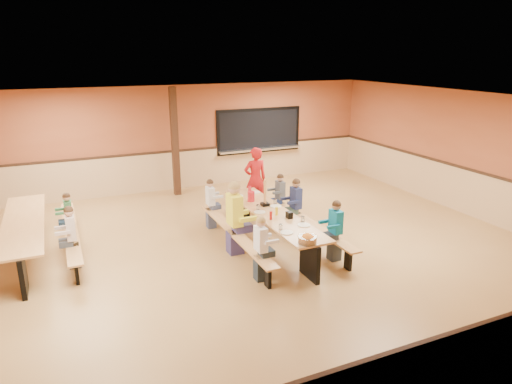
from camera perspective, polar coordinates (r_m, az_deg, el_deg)
name	(u,v)px	position (r m, az deg, el deg)	size (l,w,h in m)	color
ground	(243,252)	(9.31, -1.67, -7.57)	(12.00, 12.00, 0.00)	olive
room_envelope	(242,221)	(9.04, -1.71, -3.59)	(12.04, 10.04, 3.02)	#974C2B
kitchen_pass_through	(259,132)	(14.24, 0.40, 7.45)	(2.78, 0.28, 1.38)	black
structural_post	(175,142)	(12.82, -10.10, 6.14)	(0.18, 0.18, 3.00)	black
cafeteria_table_main	(272,222)	(9.42, 2.01, -3.79)	(1.91, 3.70, 0.74)	tan
cafeteria_table_second	(25,232)	(10.00, -26.93, -4.47)	(1.91, 3.70, 0.74)	tan
seated_child_white_left	(261,249)	(8.03, 0.59, -7.16)	(0.35, 0.29, 1.18)	white
seated_adult_yellow	(235,219)	(9.03, -2.68, -3.33)	(0.49, 0.40, 1.47)	yellow
seated_child_grey_left	(211,204)	(10.44, -5.70, -1.51)	(0.33, 0.27, 1.13)	silver
seated_child_teal_right	(335,231)	(8.91, 9.87, -4.82)	(0.36, 0.30, 1.19)	#0E759F
seated_child_navy_right	(296,206)	(10.17, 4.98, -1.75)	(0.37, 0.30, 1.22)	navy
seated_child_char_right	(280,198)	(10.82, 3.02, -0.74)	(0.34, 0.27, 1.14)	#484C51
seated_child_green_sec	(69,219)	(10.23, -22.31, -3.19)	(0.32, 0.27, 1.12)	#357343
seated_child_tan_sec	(72,237)	(9.16, -22.03, -5.29)	(0.36, 0.29, 1.18)	beige
standing_woman	(255,179)	(11.46, -0.09, 1.60)	(0.60, 0.39, 1.63)	red
punch_pitcher	(251,196)	(10.00, -0.62, -0.55)	(0.16, 0.16, 0.22)	red
chip_bowl	(308,239)	(7.91, 6.46, -5.85)	(0.32, 0.32, 0.15)	orange
napkin_dispenser	(289,215)	(9.03, 4.18, -2.88)	(0.10, 0.14, 0.13)	black
condiment_mustard	(277,211)	(9.18, 2.59, -2.38)	(0.06, 0.06, 0.17)	yellow
condiment_ketchup	(271,215)	(8.93, 1.87, -2.94)	(0.06, 0.06, 0.17)	#B2140F
table_paddle	(265,200)	(9.71, 1.13, -0.95)	(0.16, 0.16, 0.56)	black
place_settings	(272,210)	(9.33, 2.02, -2.24)	(0.65, 3.30, 0.11)	beige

